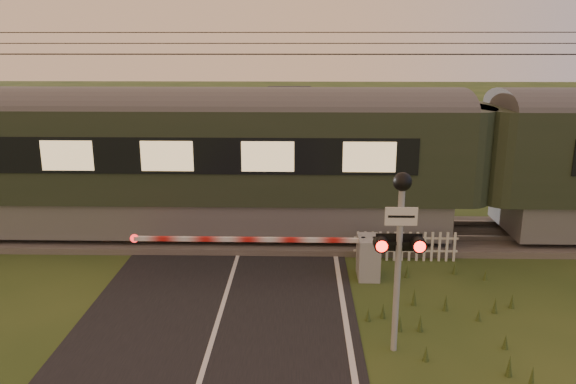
{
  "coord_description": "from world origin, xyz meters",
  "views": [
    {
      "loc": [
        1.78,
        -9.94,
        5.79
      ],
      "look_at": [
        1.45,
        3.2,
        2.31
      ],
      "focal_mm": 35.0,
      "sensor_mm": 36.0,
      "label": 1
    }
  ],
  "objects_px": {
    "boom_gate": "(354,255)",
    "picket_fence": "(406,246)",
    "train": "(477,162)",
    "crossing_signal": "(400,231)"
  },
  "relations": [
    {
      "from": "crossing_signal",
      "to": "boom_gate",
      "type": "bearing_deg",
      "value": 97.46
    },
    {
      "from": "boom_gate",
      "to": "picket_fence",
      "type": "height_order",
      "value": "boom_gate"
    },
    {
      "from": "train",
      "to": "picket_fence",
      "type": "height_order",
      "value": "train"
    },
    {
      "from": "train",
      "to": "crossing_signal",
      "type": "xyz_separation_m",
      "value": [
        -3.39,
        -6.58,
        0.05
      ]
    },
    {
      "from": "crossing_signal",
      "to": "picket_fence",
      "type": "height_order",
      "value": "crossing_signal"
    },
    {
      "from": "boom_gate",
      "to": "crossing_signal",
      "type": "xyz_separation_m",
      "value": [
        0.46,
        -3.54,
        1.84
      ]
    },
    {
      "from": "crossing_signal",
      "to": "picket_fence",
      "type": "distance_m",
      "value": 5.21
    },
    {
      "from": "picket_fence",
      "to": "train",
      "type": "bearing_deg",
      "value": 39.0
    },
    {
      "from": "train",
      "to": "crossing_signal",
      "type": "height_order",
      "value": "train"
    },
    {
      "from": "boom_gate",
      "to": "train",
      "type": "bearing_deg",
      "value": 38.25
    }
  ]
}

